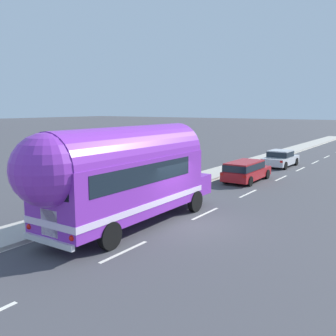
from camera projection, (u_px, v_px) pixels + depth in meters
ground_plane at (184, 224)px, 16.20m from camera, size 300.00×300.00×0.00m
lane_markings at (248, 175)px, 27.96m from camera, size 3.59×80.00×0.01m
sidewalk_slab at (204, 177)px, 26.87m from camera, size 2.17×90.00×0.15m
painted_bus at (121, 173)px, 15.20m from camera, size 2.65×10.44×4.12m
car_lead at (246, 170)px, 25.35m from camera, size 1.91×4.54×1.37m
car_second at (280, 158)px, 31.84m from camera, size 2.02×4.29×1.37m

